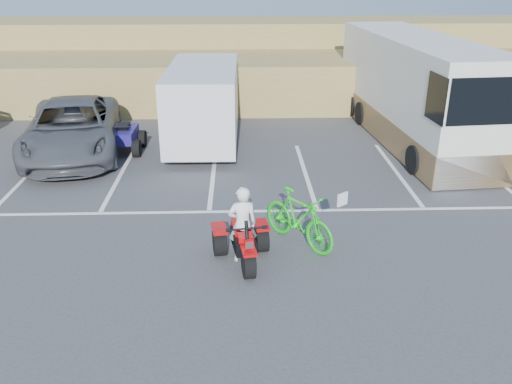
{
  "coord_description": "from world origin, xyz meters",
  "views": [
    {
      "loc": [
        0.77,
        -9.79,
        5.76
      ],
      "look_at": [
        1.13,
        1.29,
        1.0
      ],
      "focal_mm": 38.0,
      "sensor_mm": 36.0,
      "label": 1
    }
  ],
  "objects_px": {
    "rider": "(243,224)",
    "quad_atv_green": "(199,146)",
    "rv_motorhome": "(413,96)",
    "quad_atv_blue": "(126,152)",
    "grey_pickup": "(72,128)",
    "cargo_trailer": "(203,102)",
    "green_dirt_bike": "(299,218)",
    "red_trike_atv": "(244,263)"
  },
  "relations": [
    {
      "from": "red_trike_atv",
      "to": "cargo_trailer",
      "type": "relative_size",
      "value": 0.29
    },
    {
      "from": "grey_pickup",
      "to": "rv_motorhome",
      "type": "relative_size",
      "value": 0.63
    },
    {
      "from": "cargo_trailer",
      "to": "quad_atv_green",
      "type": "bearing_deg",
      "value": -110.65
    },
    {
      "from": "rider",
      "to": "cargo_trailer",
      "type": "xyz_separation_m",
      "value": [
        -1.22,
        7.96,
        0.57
      ]
    },
    {
      "from": "rv_motorhome",
      "to": "quad_atv_green",
      "type": "relative_size",
      "value": 6.83
    },
    {
      "from": "green_dirt_bike",
      "to": "rv_motorhome",
      "type": "distance_m",
      "value": 8.91
    },
    {
      "from": "grey_pickup",
      "to": "green_dirt_bike",
      "type": "bearing_deg",
      "value": -53.48
    },
    {
      "from": "rider",
      "to": "quad_atv_green",
      "type": "height_order",
      "value": "rider"
    },
    {
      "from": "rider",
      "to": "grey_pickup",
      "type": "bearing_deg",
      "value": -61.04
    },
    {
      "from": "grey_pickup",
      "to": "cargo_trailer",
      "type": "xyz_separation_m",
      "value": [
        4.12,
        1.04,
        0.55
      ]
    },
    {
      "from": "red_trike_atv",
      "to": "rider",
      "type": "distance_m",
      "value": 0.83
    },
    {
      "from": "green_dirt_bike",
      "to": "quad_atv_blue",
      "type": "distance_m",
      "value": 8.14
    },
    {
      "from": "cargo_trailer",
      "to": "quad_atv_green",
      "type": "relative_size",
      "value": 3.91
    },
    {
      "from": "cargo_trailer",
      "to": "quad_atv_blue",
      "type": "relative_size",
      "value": 3.5
    },
    {
      "from": "green_dirt_bike",
      "to": "red_trike_atv",
      "type": "bearing_deg",
      "value": 175.59
    },
    {
      "from": "cargo_trailer",
      "to": "quad_atv_blue",
      "type": "xyz_separation_m",
      "value": [
        -2.54,
        -0.91,
        -1.39
      ]
    },
    {
      "from": "grey_pickup",
      "to": "rv_motorhome",
      "type": "xyz_separation_m",
      "value": [
        11.24,
        1.26,
        0.64
      ]
    },
    {
      "from": "red_trike_atv",
      "to": "rider",
      "type": "relative_size",
      "value": 0.97
    },
    {
      "from": "rider",
      "to": "quad_atv_green",
      "type": "xyz_separation_m",
      "value": [
        -1.39,
        7.53,
        -0.82
      ]
    },
    {
      "from": "rider",
      "to": "grey_pickup",
      "type": "distance_m",
      "value": 8.74
    },
    {
      "from": "quad_atv_blue",
      "to": "red_trike_atv",
      "type": "bearing_deg",
      "value": -61.83
    },
    {
      "from": "rv_motorhome",
      "to": "quad_atv_green",
      "type": "xyz_separation_m",
      "value": [
        -7.28,
        -0.65,
        -1.48
      ]
    },
    {
      "from": "grey_pickup",
      "to": "quad_atv_green",
      "type": "bearing_deg",
      "value": -0.92
    },
    {
      "from": "grey_pickup",
      "to": "rider",
      "type": "bearing_deg",
      "value": -62.07
    },
    {
      "from": "green_dirt_bike",
      "to": "cargo_trailer",
      "type": "height_order",
      "value": "cargo_trailer"
    },
    {
      "from": "rider",
      "to": "quad_atv_green",
      "type": "relative_size",
      "value": 1.16
    },
    {
      "from": "quad_atv_green",
      "to": "cargo_trailer",
      "type": "bearing_deg",
      "value": 71.75
    },
    {
      "from": "rider",
      "to": "quad_atv_green",
      "type": "bearing_deg",
      "value": -88.27
    },
    {
      "from": "red_trike_atv",
      "to": "grey_pickup",
      "type": "height_order",
      "value": "grey_pickup"
    },
    {
      "from": "grey_pickup",
      "to": "rv_motorhome",
      "type": "bearing_deg",
      "value": -3.34
    },
    {
      "from": "quad_atv_blue",
      "to": "cargo_trailer",
      "type": "bearing_deg",
      "value": 20.12
    },
    {
      "from": "quad_atv_blue",
      "to": "quad_atv_green",
      "type": "xyz_separation_m",
      "value": [
        2.38,
        0.49,
        0.0
      ]
    },
    {
      "from": "green_dirt_bike",
      "to": "quad_atv_green",
      "type": "xyz_separation_m",
      "value": [
        -2.6,
        6.89,
        -0.62
      ]
    },
    {
      "from": "red_trike_atv",
      "to": "quad_atv_green",
      "type": "bearing_deg",
      "value": 91.69
    },
    {
      "from": "red_trike_atv",
      "to": "rv_motorhome",
      "type": "distance_m",
      "value": 10.3
    },
    {
      "from": "rv_motorhome",
      "to": "red_trike_atv",
      "type": "bearing_deg",
      "value": -130.27
    },
    {
      "from": "quad_atv_blue",
      "to": "quad_atv_green",
      "type": "distance_m",
      "value": 2.43
    },
    {
      "from": "rv_motorhome",
      "to": "quad_atv_blue",
      "type": "xyz_separation_m",
      "value": [
        -9.66,
        -1.13,
        -1.48
      ]
    },
    {
      "from": "rider",
      "to": "quad_atv_blue",
      "type": "xyz_separation_m",
      "value": [
        -3.76,
        7.05,
        -0.82
      ]
    },
    {
      "from": "red_trike_atv",
      "to": "green_dirt_bike",
      "type": "xyz_separation_m",
      "value": [
        1.19,
        0.79,
        0.62
      ]
    },
    {
      "from": "red_trike_atv",
      "to": "rv_motorhome",
      "type": "relative_size",
      "value": 0.16
    },
    {
      "from": "rider",
      "to": "rv_motorhome",
      "type": "xyz_separation_m",
      "value": [
        5.9,
        8.18,
        0.66
      ]
    }
  ]
}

